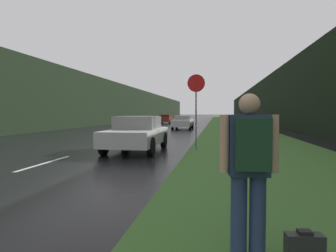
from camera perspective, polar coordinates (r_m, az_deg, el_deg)
grass_verge at (r=40.76m, az=11.74°, el=0.22°), size 6.00×240.00×0.02m
lane_stripe_b at (r=10.40m, az=-22.36°, el=-6.53°), size 0.12×3.00×0.01m
lane_stripe_c at (r=16.73m, az=-9.70°, el=-3.02°), size 0.12×3.00×0.01m
lane_stripe_d at (r=23.44m, az=-4.15°, el=-1.41°), size 0.12×3.00×0.01m
lane_stripe_e at (r=30.28m, az=-1.10°, el=-0.52°), size 0.12×3.00×0.01m
treeline_far_side at (r=53.06m, az=-7.95°, el=4.08°), size 2.00×140.00×6.15m
treeline_near_side at (r=51.32m, az=18.00°, el=4.30°), size 2.00×140.00×6.63m
stop_sign at (r=12.81m, az=5.37°, el=4.35°), size 0.74×0.07×3.24m
hitchhiker_with_backpack at (r=3.36m, az=15.24°, el=-7.24°), size 0.63×0.45×1.81m
suitcase at (r=3.73m, az=24.54°, el=-20.42°), size 0.40×0.19×0.36m
car_passing_near at (r=12.62m, az=-5.95°, el=-1.40°), size 2.04×4.41×1.46m
car_passing_far at (r=29.94m, az=2.88°, el=0.76°), size 1.88×4.78×1.33m
car_oncoming at (r=44.75m, az=-0.47°, el=1.36°), size 1.84×4.32×1.36m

